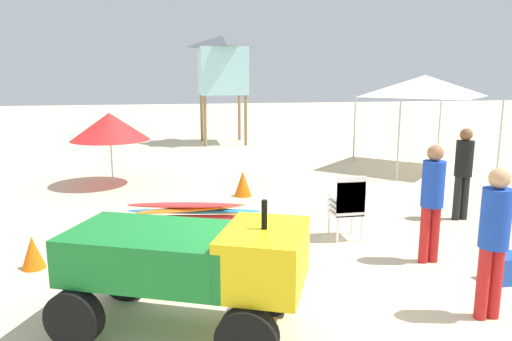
# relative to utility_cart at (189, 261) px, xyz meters

# --- Properties ---
(ground) EXTENTS (80.00, 80.00, 0.00)m
(ground) POSITION_rel_utility_cart_xyz_m (1.31, 0.65, -0.78)
(ground) COLOR beige
(utility_cart) EXTENTS (2.81, 2.13, 1.50)m
(utility_cart) POSITION_rel_utility_cart_xyz_m (0.00, 0.00, 0.00)
(utility_cart) COLOR #197A2D
(utility_cart) RESTS_ON ground
(stacked_plastic_chairs) EXTENTS (0.48, 0.48, 1.11)m
(stacked_plastic_chairs) POSITION_rel_utility_cart_xyz_m (2.74, 2.44, -0.13)
(stacked_plastic_chairs) COLOR white
(stacked_plastic_chairs) RESTS_ON ground
(surfboard_pile) EXTENTS (2.58, 0.85, 0.48)m
(surfboard_pile) POSITION_rel_utility_cart_xyz_m (0.21, 3.61, -0.55)
(surfboard_pile) COLOR white
(surfboard_pile) RESTS_ON ground
(lifeguard_near_left) EXTENTS (0.32, 0.32, 1.74)m
(lifeguard_near_left) POSITION_rel_utility_cart_xyz_m (3.56, 1.30, 0.22)
(lifeguard_near_left) COLOR red
(lifeguard_near_left) RESTS_ON ground
(lifeguard_near_center) EXTENTS (0.32, 0.32, 1.74)m
(lifeguard_near_center) POSITION_rel_utility_cart_xyz_m (3.32, -0.37, 0.22)
(lifeguard_near_center) COLOR red
(lifeguard_near_center) RESTS_ON ground
(lifeguard_near_right) EXTENTS (0.32, 0.32, 1.74)m
(lifeguard_near_right) POSITION_rel_utility_cart_xyz_m (5.28, 3.14, 0.22)
(lifeguard_near_right) COLOR black
(lifeguard_near_right) RESTS_ON ground
(popup_canopy) EXTENTS (2.98, 2.98, 2.70)m
(popup_canopy) POSITION_rel_utility_cart_xyz_m (7.17, 8.02, 1.60)
(popup_canopy) COLOR #B2B2B7
(popup_canopy) RESTS_ON ground
(lifeguard_tower) EXTENTS (1.98, 1.98, 4.18)m
(lifeguard_tower) POSITION_rel_utility_cart_xyz_m (2.18, 14.35, 2.27)
(lifeguard_tower) COLOR olive
(lifeguard_tower) RESTS_ON ground
(beach_umbrella_left) EXTENTS (1.92, 1.92, 1.80)m
(beach_umbrella_left) POSITION_rel_utility_cart_xyz_m (-1.48, 7.49, 0.68)
(beach_umbrella_left) COLOR beige
(beach_umbrella_left) RESTS_ON ground
(traffic_cone_near) EXTENTS (0.33, 0.33, 0.48)m
(traffic_cone_near) POSITION_rel_utility_cart_xyz_m (-2.10, 2.15, -0.55)
(traffic_cone_near) COLOR orange
(traffic_cone_near) RESTS_ON ground
(traffic_cone_far) EXTENTS (0.40, 0.40, 0.58)m
(traffic_cone_far) POSITION_rel_utility_cart_xyz_m (1.53, 5.72, -0.50)
(traffic_cone_far) COLOR orange
(traffic_cone_far) RESTS_ON ground
(cooler_box) EXTENTS (0.46, 0.34, 0.37)m
(cooler_box) POSITION_rel_utility_cart_xyz_m (4.26, 0.47, -0.60)
(cooler_box) COLOR blue
(cooler_box) RESTS_ON ground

